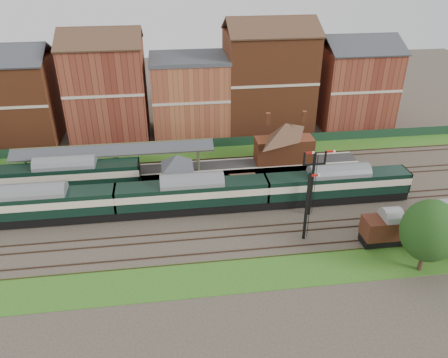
{
  "coord_description": "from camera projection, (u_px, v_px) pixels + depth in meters",
  "views": [
    {
      "loc": [
        -3.71,
        -43.99,
        28.31
      ],
      "look_at": [
        2.52,
        2.0,
        3.0
      ],
      "focal_mm": 35.0,
      "sensor_mm": 36.0,
      "label": 1
    }
  ],
  "objects": [
    {
      "name": "fence",
      "position": [
        194.0,
        144.0,
        67.56
      ],
      "size": [
        90.0,
        0.12,
        1.5
      ],
      "primitive_type": "cube",
      "color": "#193823",
      "rests_on": "ground"
    },
    {
      "name": "town_backdrop",
      "position": [
        189.0,
        91.0,
        70.63
      ],
      "size": [
        69.0,
        10.0,
        16.0
      ],
      "color": "brown",
      "rests_on": "ground"
    },
    {
      "name": "tree_far",
      "position": [
        430.0,
        231.0,
        40.51
      ],
      "size": [
        5.31,
        5.31,
        7.74
      ],
      "color": "#382619",
      "rests_on": "ground"
    },
    {
      "name": "signal_box",
      "position": [
        178.0,
        176.0,
        53.2
      ],
      "size": [
        5.4,
        5.4,
        6.0
      ],
      "color": "#677F5A",
      "rests_on": "ground"
    },
    {
      "name": "platform_railcar",
      "position": [
        67.0,
        176.0,
        54.78
      ],
      "size": [
        18.0,
        2.84,
        4.15
      ],
      "color": "black",
      "rests_on": "ground"
    },
    {
      "name": "station_building",
      "position": [
        284.0,
        142.0,
        60.26
      ],
      "size": [
        8.1,
        8.1,
        5.9
      ],
      "color": "brown",
      "rests_on": "platform"
    },
    {
      "name": "brick_hut",
      "position": [
        242.0,
        186.0,
        55.1
      ],
      "size": [
        3.2,
        2.64,
        2.94
      ],
      "color": "maroon",
      "rests_on": "ground"
    },
    {
      "name": "grass_front",
      "position": [
        218.0,
        277.0,
        41.8
      ],
      "size": [
        90.0,
        5.0,
        0.06
      ],
      "primitive_type": "cube",
      "color": "#2D6619",
      "rests_on": "ground"
    },
    {
      "name": "goods_van_b",
      "position": [
        445.0,
        222.0,
        46.35
      ],
      "size": [
        6.07,
        2.63,
        3.68
      ],
      "color": "black",
      "rests_on": "ground"
    },
    {
      "name": "ground",
      "position": [
        205.0,
        210.0,
        52.26
      ],
      "size": [
        160.0,
        160.0,
        0.0
      ],
      "primitive_type": "plane",
      "color": "#473D33",
      "rests_on": "ground"
    },
    {
      "name": "semaphore_siding",
      "position": [
        307.0,
        206.0,
        45.36
      ],
      "size": [
        1.23,
        0.25,
        8.0
      ],
      "color": "black",
      "rests_on": "ground"
    },
    {
      "name": "dmu_train",
      "position": [
        193.0,
        194.0,
        50.94
      ],
      "size": [
        52.89,
        2.78,
        4.06
      ],
      "color": "black",
      "rests_on": "ground"
    },
    {
      "name": "grass_back",
      "position": [
        195.0,
        154.0,
        66.16
      ],
      "size": [
        90.0,
        4.5,
        0.06
      ],
      "primitive_type": "cube",
      "color": "#2D6619",
      "rests_on": "ground"
    },
    {
      "name": "semaphore_bracket",
      "position": [
        313.0,
        180.0,
        49.28
      ],
      "size": [
        3.6,
        0.25,
        8.18
      ],
      "color": "black",
      "rests_on": "ground"
    },
    {
      "name": "platform",
      "position": [
        162.0,
        172.0,
        59.91
      ],
      "size": [
        55.0,
        3.4,
        1.0
      ],
      "primitive_type": "cube",
      "color": "#2D2D2D",
      "rests_on": "ground"
    },
    {
      "name": "canopy",
      "position": [
        114.0,
        147.0,
        57.25
      ],
      "size": [
        26.0,
        3.89,
        4.08
      ],
      "color": "#4D5132",
      "rests_on": "platform"
    },
    {
      "name": "goods_van_a",
      "position": [
        389.0,
        228.0,
        45.69
      ],
      "size": [
        5.46,
        2.37,
        3.31
      ],
      "color": "black",
      "rests_on": "ground"
    }
  ]
}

